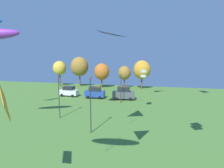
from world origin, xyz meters
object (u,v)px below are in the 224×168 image
object	(u,v)px
kite_flying_11	(143,74)
parked_car_third_from_left	(124,93)
treeline_tree_3	(124,73)
treeline_tree_1	(80,67)
parked_car_leftmost	(69,91)
kite_flying_4	(4,101)
treeline_tree_4	(142,70)
treeline_tree_0	(60,68)
treeline_tree_2	(102,72)
light_post_2	(59,93)
kite_flying_1	(96,43)
light_post_0	(91,102)
parked_car_second_from_left	(95,93)
light_post_1	(121,86)

from	to	relation	value
kite_flying_11	parked_car_third_from_left	bearing A→B (deg)	120.25
parked_car_third_from_left	treeline_tree_3	bearing A→B (deg)	92.71
treeline_tree_1	parked_car_leftmost	bearing A→B (deg)	-77.68
kite_flying_4	treeline_tree_3	distance (m)	43.77
treeline_tree_4	treeline_tree_0	bearing A→B (deg)	-179.51
kite_flying_4	treeline_tree_2	bearing A→B (deg)	98.77
light_post_2	treeline_tree_4	world-z (taller)	treeline_tree_4
kite_flying_1	kite_flying_11	size ratio (longest dim) A/B	2.35
parked_car_leftmost	treeline_tree_3	bearing A→B (deg)	57.37
kite_flying_4	parked_car_third_from_left	xyz separation A→B (m)	(1.79, 29.42, -5.16)
parked_car_leftmost	treeline_tree_2	world-z (taller)	treeline_tree_2
kite_flying_11	treeline_tree_1	xyz separation A→B (m)	(-19.40, 21.08, -0.47)
parked_car_leftmost	light_post_0	xyz separation A→B (m)	(11.45, -18.31, 2.64)
light_post_0	treeline_tree_4	size ratio (longest dim) A/B	0.89
parked_car_second_from_left	light_post_1	size ratio (longest dim) A/B	0.75
parked_car_third_from_left	treeline_tree_1	xyz separation A→B (m)	(-15.02, 13.57, 4.33)
treeline_tree_3	light_post_0	bearing A→B (deg)	-87.03
kite_flying_11	light_post_1	bearing A→B (deg)	132.91
light_post_0	light_post_2	size ratio (longest dim) A/B	1.03
kite_flying_4	parked_car_leftmost	distance (m)	32.07
kite_flying_11	light_post_2	bearing A→B (deg)	-151.54
parked_car_third_from_left	light_post_0	distance (m)	18.03
kite_flying_4	light_post_2	distance (m)	16.84
light_post_2	kite_flying_11	bearing A→B (deg)	28.46
light_post_0	treeline_tree_2	bearing A→B (deg)	103.92
treeline_tree_4	light_post_1	bearing A→B (deg)	-98.68
kite_flying_11	treeline_tree_0	world-z (taller)	treeline_tree_0
light_post_2	treeline_tree_0	world-z (taller)	treeline_tree_0
parked_car_leftmost	light_post_0	distance (m)	21.76
treeline_tree_0	treeline_tree_2	bearing A→B (deg)	-1.89
light_post_1	treeline_tree_2	size ratio (longest dim) A/B	0.83
kite_flying_11	parked_car_leftmost	bearing A→B (deg)	154.27
kite_flying_1	treeline_tree_0	size ratio (longest dim) A/B	0.37
treeline_tree_0	treeline_tree_1	size ratio (longest dim) A/B	0.86
parked_car_third_from_left	treeline_tree_2	bearing A→B (deg)	116.16
kite_flying_4	light_post_0	world-z (taller)	kite_flying_4
parked_car_second_from_left	treeline_tree_0	world-z (taller)	treeline_tree_0
kite_flying_4	light_post_0	xyz separation A→B (m)	(1.09, 11.57, -2.71)
treeline_tree_1	light_post_0	bearing A→B (deg)	-65.50
light_post_1	treeline_tree_4	world-z (taller)	treeline_tree_4
parked_car_second_from_left	treeline_tree_2	size ratio (longest dim) A/B	0.63
kite_flying_11	light_post_0	size ratio (longest dim) A/B	0.17
treeline_tree_3	parked_car_leftmost	bearing A→B (deg)	-125.30
parked_car_third_from_left	treeline_tree_2	world-z (taller)	treeline_tree_2
treeline_tree_1	treeline_tree_0	bearing A→B (deg)	-177.39
parked_car_leftmost	treeline_tree_3	distance (m)	17.19
light_post_1	light_post_2	world-z (taller)	light_post_2
treeline_tree_1	kite_flying_4	bearing A→B (deg)	-72.90
treeline_tree_1	treeline_tree_2	world-z (taller)	treeline_tree_1
light_post_0	treeline_tree_1	size ratio (longest dim) A/B	0.80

